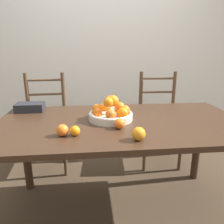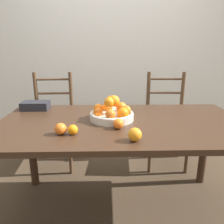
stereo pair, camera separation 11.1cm
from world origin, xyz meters
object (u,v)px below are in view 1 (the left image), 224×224
object	(u,v)px
chair_left	(46,125)
chair_right	(159,121)
orange_loose_0	(62,130)
orange_loose_3	(75,131)
orange_loose_2	(139,134)
fruit_bowl	(111,113)
book_stack	(30,107)
orange_loose_1	(120,124)

from	to	relation	value
chair_left	chair_right	bearing A→B (deg)	-3.09
orange_loose_0	orange_loose_3	distance (m)	0.07
orange_loose_2	fruit_bowl	bearing A→B (deg)	106.83
book_stack	chair_right	bearing A→B (deg)	19.49
orange_loose_0	orange_loose_3	xyz separation A→B (m)	(0.07, -0.00, -0.01)
orange_loose_1	orange_loose_0	bearing A→B (deg)	-166.20
orange_loose_1	book_stack	world-z (taller)	orange_loose_1
orange_loose_1	orange_loose_3	world-z (taller)	orange_loose_1
fruit_bowl	orange_loose_0	distance (m)	0.42
chair_right	orange_loose_2	bearing A→B (deg)	-110.11
orange_loose_2	chair_left	world-z (taller)	chair_left
fruit_bowl	orange_loose_3	distance (m)	0.37
orange_loose_1	book_stack	xyz separation A→B (m)	(-0.68, 0.49, -0.00)
orange_loose_1	book_stack	bearing A→B (deg)	144.25
orange_loose_0	chair_right	bearing A→B (deg)	47.68
chair_right	book_stack	world-z (taller)	chair_right
fruit_bowl	orange_loose_1	distance (m)	0.19
orange_loose_2	chair_left	bearing A→B (deg)	123.07
orange_loose_3	chair_right	size ratio (longest dim) A/B	0.06
orange_loose_1	chair_left	world-z (taller)	chair_left
orange_loose_3	chair_left	bearing A→B (deg)	110.11
fruit_bowl	orange_loose_0	world-z (taller)	fruit_bowl
fruit_bowl	orange_loose_3	size ratio (longest dim) A/B	5.23
orange_loose_3	book_stack	size ratio (longest dim) A/B	0.27
orange_loose_0	book_stack	xyz separation A→B (m)	(-0.33, 0.57, -0.00)
orange_loose_2	orange_loose_3	size ratio (longest dim) A/B	1.27
chair_right	book_stack	xyz separation A→B (m)	(-1.25, -0.44, 0.31)
fruit_bowl	book_stack	world-z (taller)	fruit_bowl
orange_loose_0	book_stack	bearing A→B (deg)	119.60
orange_loose_3	fruit_bowl	bearing A→B (deg)	49.03
orange_loose_2	orange_loose_1	bearing A→B (deg)	112.59
orange_loose_3	book_stack	distance (m)	0.70
chair_right	orange_loose_0	bearing A→B (deg)	-128.74
orange_loose_3	chair_left	size ratio (longest dim) A/B	0.06
chair_left	chair_right	world-z (taller)	same
orange_loose_2	orange_loose_3	world-z (taller)	orange_loose_2
orange_loose_2	orange_loose_3	bearing A→B (deg)	163.62
orange_loose_1	fruit_bowl	bearing A→B (deg)	100.57
orange_loose_0	orange_loose_2	world-z (taller)	orange_loose_2
orange_loose_0	chair_right	size ratio (longest dim) A/B	0.07
orange_loose_1	chair_right	size ratio (longest dim) A/B	0.07
chair_right	fruit_bowl	bearing A→B (deg)	-125.93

